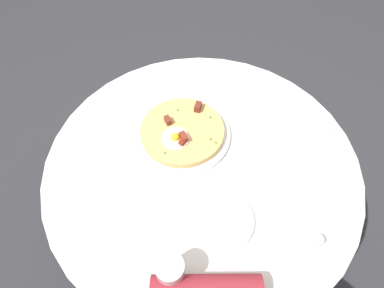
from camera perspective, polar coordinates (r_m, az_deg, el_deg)
name	(u,v)px	position (r m, az deg, el deg)	size (l,w,h in m)	color
ground_plane	(198,243)	(1.70, 1.10, -16.91)	(6.00, 6.00, 0.00)	#2D2D33
dining_table	(201,188)	(1.16, 1.56, -7.77)	(0.97, 0.97, 0.76)	silver
pizza_plate	(182,134)	(1.06, -1.70, 1.73)	(0.31, 0.31, 0.01)	white
breakfast_pizza	(182,131)	(1.04, -1.75, 2.28)	(0.27, 0.27, 0.05)	#DEAB62
bread_plate	(221,219)	(0.91, 5.19, -13.05)	(0.18, 0.18, 0.01)	silver
napkin	(301,134)	(1.12, 18.59, 1.72)	(0.17, 0.14, 0.00)	white
fork	(299,129)	(1.13, 18.34, 2.58)	(0.18, 0.01, 0.01)	silver
knife	(303,137)	(1.11, 18.97, 1.13)	(0.18, 0.01, 0.01)	silver
water_glass	(171,272)	(0.82, -3.79, -21.51)	(0.07, 0.07, 0.10)	silver
salt_shaker	(316,242)	(0.93, 20.91, -15.78)	(0.03, 0.03, 0.05)	white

